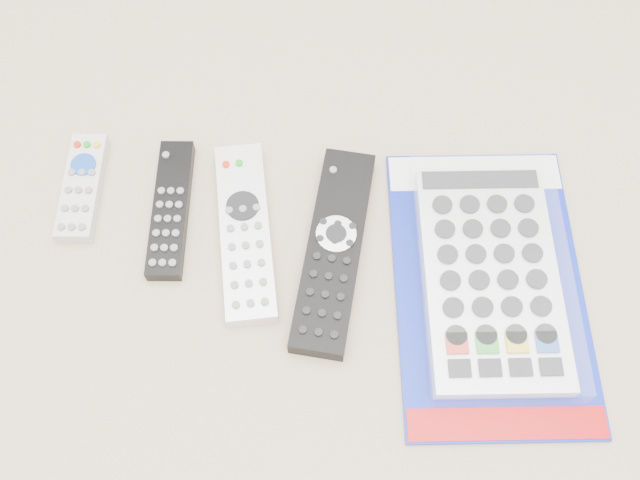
# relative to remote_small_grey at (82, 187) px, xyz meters

# --- Properties ---
(remote_small_grey) EXTENTS (0.05, 0.15, 0.02)m
(remote_small_grey) POSITION_rel_remote_small_grey_xyz_m (0.00, 0.00, 0.00)
(remote_small_grey) COLOR #B8B8BB
(remote_small_grey) RESTS_ON ground
(remote_slim_black) EXTENTS (0.06, 0.19, 0.02)m
(remote_slim_black) POSITION_rel_remote_small_grey_xyz_m (0.11, -0.02, -0.00)
(remote_slim_black) COLOR black
(remote_slim_black) RESTS_ON ground
(remote_silver_dvd) EXTENTS (0.10, 0.24, 0.03)m
(remote_silver_dvd) POSITION_rel_remote_small_grey_xyz_m (0.21, -0.04, 0.00)
(remote_silver_dvd) COLOR silver
(remote_silver_dvd) RESTS_ON ground
(remote_large_black) EXTENTS (0.08, 0.26, 0.03)m
(remote_large_black) POSITION_rel_remote_small_grey_xyz_m (0.31, -0.06, 0.00)
(remote_large_black) COLOR black
(remote_large_black) RESTS_ON ground
(jumbo_remote_packaged) EXTENTS (0.25, 0.37, 0.05)m
(jumbo_remote_packaged) POSITION_rel_remote_small_grey_xyz_m (0.49, -0.08, 0.01)
(jumbo_remote_packaged) COLOR #0E209D
(jumbo_remote_packaged) RESTS_ON ground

